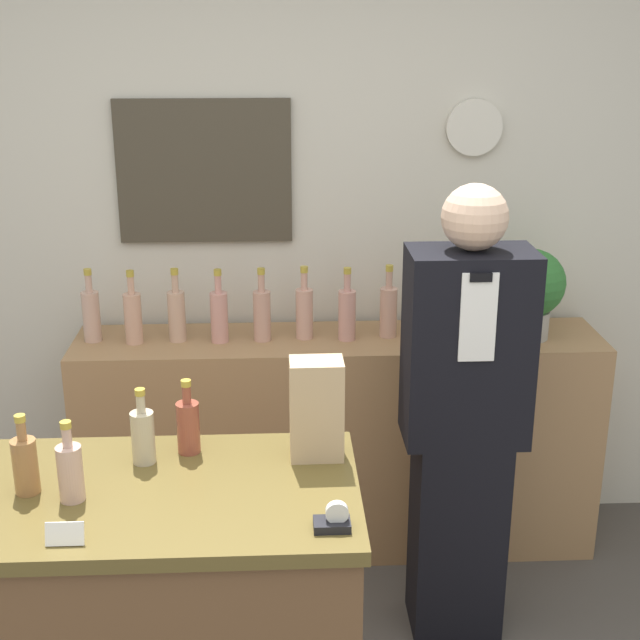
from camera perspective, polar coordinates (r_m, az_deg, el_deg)
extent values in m
cube|color=beige|center=(3.66, -2.34, 6.50)|extent=(5.20, 0.06, 2.70)
cube|color=#3E372B|center=(3.59, -7.42, 9.40)|extent=(0.69, 0.02, 0.56)
cylinder|color=beige|center=(3.64, 9.83, 12.06)|extent=(0.22, 0.03, 0.22)
cube|color=#9E754C|center=(3.72, 1.18, -7.85)|extent=(2.10, 0.41, 0.92)
cube|color=brown|center=(2.42, -11.22, -11.02)|extent=(1.13, 0.63, 0.04)
cube|color=black|center=(3.32, 8.74, -13.30)|extent=(0.31, 0.25, 0.76)
cube|color=black|center=(3.00, 9.42, -1.71)|extent=(0.41, 0.25, 0.66)
cube|color=white|center=(2.83, 10.09, 0.15)|extent=(0.12, 0.01, 0.29)
cube|color=black|center=(2.79, 10.26, 2.70)|extent=(0.07, 0.01, 0.03)
sphere|color=#DBB293|center=(2.88, 9.88, 6.50)|extent=(0.22, 0.22, 0.22)
cylinder|color=#9E998E|center=(3.62, 13.17, -0.24)|extent=(0.16, 0.16, 0.11)
sphere|color=#2D6B2D|center=(3.57, 13.37, 2.33)|extent=(0.27, 0.27, 0.27)
cube|color=tan|center=(2.47, -0.22, -5.72)|extent=(0.15, 0.11, 0.29)
cube|color=black|center=(2.20, 0.77, -12.96)|extent=(0.09, 0.06, 0.02)
cylinder|color=silver|center=(2.19, 1.09, -12.20)|extent=(0.06, 0.02, 0.06)
cube|color=white|center=(2.22, -16.03, -13.02)|extent=(0.09, 0.02, 0.06)
cylinder|color=olive|center=(2.44, -18.33, -8.88)|extent=(0.06, 0.06, 0.15)
cylinder|color=olive|center=(2.40, -18.58, -6.74)|extent=(0.02, 0.02, 0.05)
cylinder|color=#B29933|center=(2.39, -18.66, -5.98)|extent=(0.03, 0.03, 0.02)
cylinder|color=tan|center=(2.38, -15.68, -9.44)|extent=(0.06, 0.06, 0.15)
cylinder|color=tan|center=(2.33, -15.90, -7.25)|extent=(0.02, 0.02, 0.05)
cylinder|color=#B29933|center=(2.32, -15.97, -6.46)|extent=(0.03, 0.03, 0.02)
cylinder|color=tan|center=(2.52, -11.26, -7.38)|extent=(0.06, 0.06, 0.15)
cylinder|color=tan|center=(2.48, -11.40, -5.29)|extent=(0.02, 0.02, 0.05)
cylinder|color=#B29933|center=(2.46, -11.46, -4.54)|extent=(0.03, 0.03, 0.02)
cylinder|color=brown|center=(2.55, -8.43, -6.83)|extent=(0.06, 0.06, 0.15)
cylinder|color=brown|center=(2.51, -8.54, -4.75)|extent=(0.02, 0.02, 0.05)
cylinder|color=#B29933|center=(2.50, -8.58, -4.02)|extent=(0.03, 0.03, 0.02)
cylinder|color=tan|center=(3.58, -14.42, 0.21)|extent=(0.07, 0.07, 0.20)
cylinder|color=tan|center=(3.54, -14.59, 2.27)|extent=(0.03, 0.03, 0.07)
cylinder|color=#B29933|center=(3.53, -14.66, 3.00)|extent=(0.03, 0.03, 0.02)
cylinder|color=tan|center=(3.52, -11.87, 0.09)|extent=(0.07, 0.07, 0.20)
cylinder|color=tan|center=(3.48, -12.02, 2.19)|extent=(0.03, 0.03, 0.07)
cylinder|color=#B29933|center=(3.47, -12.07, 2.93)|extent=(0.03, 0.03, 0.02)
cylinder|color=tan|center=(3.52, -9.15, 0.23)|extent=(0.07, 0.07, 0.20)
cylinder|color=tan|center=(3.48, -9.26, 2.33)|extent=(0.03, 0.03, 0.07)
cylinder|color=#B29933|center=(3.47, -9.30, 3.08)|extent=(0.03, 0.03, 0.02)
cylinder|color=tan|center=(3.49, -6.46, 0.18)|extent=(0.07, 0.07, 0.20)
cylinder|color=tan|center=(3.45, -6.55, 2.30)|extent=(0.03, 0.03, 0.07)
cylinder|color=#B29933|center=(3.43, -6.58, 3.05)|extent=(0.03, 0.03, 0.02)
cylinder|color=tan|center=(3.49, -3.73, 0.26)|extent=(0.07, 0.07, 0.20)
cylinder|color=tan|center=(3.45, -3.78, 2.39)|extent=(0.03, 0.03, 0.07)
cylinder|color=#B29933|center=(3.43, -3.79, 3.14)|extent=(0.03, 0.03, 0.02)
cylinder|color=tan|center=(3.50, -1.01, 0.40)|extent=(0.07, 0.07, 0.20)
cylinder|color=tan|center=(3.46, -1.02, 2.51)|extent=(0.03, 0.03, 0.07)
cylinder|color=#B29933|center=(3.45, -1.02, 3.26)|extent=(0.03, 0.03, 0.02)
cylinder|color=tan|center=(3.49, 1.74, 0.30)|extent=(0.07, 0.07, 0.20)
cylinder|color=tan|center=(3.45, 1.76, 2.43)|extent=(0.03, 0.03, 0.07)
cylinder|color=#B29933|center=(3.44, 1.77, 3.18)|extent=(0.03, 0.03, 0.02)
cylinder|color=tan|center=(3.53, 4.39, 0.49)|extent=(0.07, 0.07, 0.20)
cylinder|color=tan|center=(3.49, 4.45, 2.59)|extent=(0.03, 0.03, 0.07)
cylinder|color=#B29933|center=(3.48, 4.47, 3.33)|extent=(0.03, 0.03, 0.02)
cylinder|color=tan|center=(3.53, 7.13, 0.37)|extent=(0.07, 0.07, 0.20)
cylinder|color=tan|center=(3.49, 7.22, 2.47)|extent=(0.03, 0.03, 0.07)
cylinder|color=#B29933|center=(3.48, 7.25, 3.22)|extent=(0.03, 0.03, 0.02)
cylinder|color=tan|center=(3.56, 9.78, 0.40)|extent=(0.07, 0.07, 0.20)
cylinder|color=tan|center=(3.52, 9.90, 2.49)|extent=(0.03, 0.03, 0.07)
cylinder|color=#B29933|center=(3.51, 9.94, 3.22)|extent=(0.03, 0.03, 0.02)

